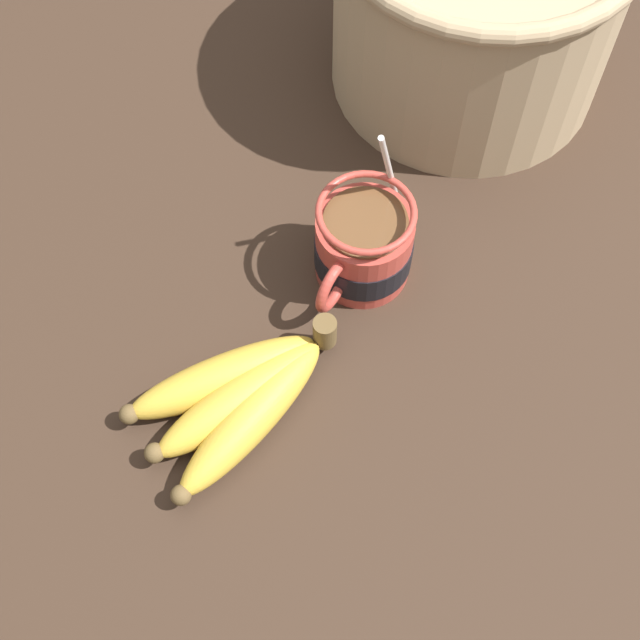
# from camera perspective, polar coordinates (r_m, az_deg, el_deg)

# --- Properties ---
(table) EXTENTS (1.10, 1.10, 0.04)m
(table) POSITION_cam_1_polar(r_m,az_deg,el_deg) (0.79, -1.06, -0.62)
(table) COLOR #332319
(table) RESTS_ON ground
(coffee_mug) EXTENTS (0.14, 0.09, 0.17)m
(coffee_mug) POSITION_cam_1_polar(r_m,az_deg,el_deg) (0.77, 2.77, 4.74)
(coffee_mug) COLOR #B23D33
(coffee_mug) RESTS_ON table
(banana_bunch) EXTENTS (0.19, 0.13, 0.04)m
(banana_bunch) POSITION_cam_1_polar(r_m,az_deg,el_deg) (0.72, -5.31, -4.90)
(banana_bunch) COLOR brown
(banana_bunch) RESTS_ON table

